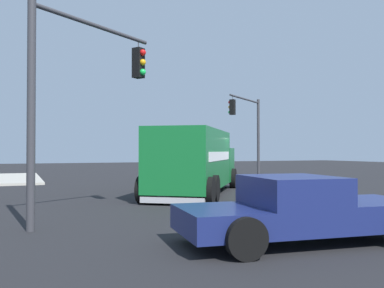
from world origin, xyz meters
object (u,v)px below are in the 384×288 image
Objects in this scene: pickup_navy at (300,207)px; sedan_silver at (180,169)px; traffic_light_primary at (77,82)px; delivery_truck at (195,161)px; traffic_light_secondary at (250,124)px.

pickup_navy is 21.28m from sedan_silver.
traffic_light_primary is 6.57m from pickup_navy.
traffic_light_secondary is (7.88, -7.44, 2.28)m from delivery_truck.
delivery_truck is 1.50× the size of traffic_light_secondary.
traffic_light_secondary is at bearing -128.75° from sedan_silver.
traffic_light_primary reaches higher than delivery_truck.
delivery_truck is 1.48× the size of traffic_light_primary.
traffic_light_secondary reaches higher than delivery_truck.
delivery_truck is 9.80m from pickup_navy.
sedan_silver is (10.99, -3.57, -0.84)m from delivery_truck.
sedan_silver is (20.60, -5.33, -0.10)m from pickup_navy.
traffic_light_primary reaches higher than traffic_light_secondary.
sedan_silver is (3.11, 3.87, -3.12)m from traffic_light_secondary.
delivery_truck is 11.07m from traffic_light_secondary.
traffic_light_secondary is 19.99m from pickup_navy.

